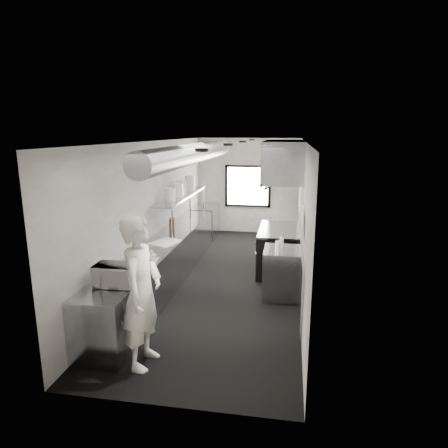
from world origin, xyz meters
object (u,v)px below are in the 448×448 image
at_px(squeeze_bottle_c, 280,244).
at_px(range, 278,250).
at_px(prep_counter, 165,263).
at_px(cutting_board, 165,242).
at_px(squeeze_bottle_a, 279,249).
at_px(squeeze_bottle_d, 282,242).
at_px(pass_shelf, 182,196).
at_px(knife_block, 172,224).
at_px(deli_tub_a, 107,277).
at_px(far_work_table, 205,222).
at_px(line_cook, 142,293).
at_px(squeeze_bottle_b, 277,246).
at_px(exhaust_hood, 284,161).
at_px(plate_stack_d, 190,183).
at_px(squeeze_bottle_e, 281,240).
at_px(plate_stack_a, 170,194).
at_px(bottle_station, 281,273).
at_px(plate_stack_b, 178,190).
at_px(deli_tub_b, 115,268).
at_px(microwave, 115,275).
at_px(plate_stack_c, 182,187).
at_px(small_plate, 151,255).

bearing_deg(squeeze_bottle_c, range, 92.80).
xyz_separation_m(prep_counter, cutting_board, (0.06, -0.13, 0.46)).
bearing_deg(squeeze_bottle_a, squeeze_bottle_d, 84.52).
height_order(pass_shelf, squeeze_bottle_c, pass_shelf).
bearing_deg(knife_block, deli_tub_a, -102.84).
bearing_deg(far_work_table, line_cook, -84.67).
bearing_deg(squeeze_bottle_b, prep_counter, 170.49).
xyz_separation_m(exhaust_hood, range, (-0.06, 0.00, -1.92)).
distance_m(prep_counter, cutting_board, 0.48).
height_order(plate_stack_d, squeeze_bottle_c, plate_stack_d).
distance_m(squeeze_bottle_d, squeeze_bottle_e, 0.16).
height_order(line_cook, squeeze_bottle_d, line_cook).
bearing_deg(plate_stack_a, exhaust_hood, 11.34).
bearing_deg(prep_counter, pass_shelf, 91.56).
relative_size(bottle_station, squeeze_bottle_e, 5.58).
relative_size(deli_tub_a, squeeze_bottle_e, 0.95).
relative_size(plate_stack_b, squeeze_bottle_d, 1.66).
bearing_deg(squeeze_bottle_d, squeeze_bottle_b, -103.02).
distance_m(bottle_station, deli_tub_b, 2.99).
xyz_separation_m(squeeze_bottle_a, squeeze_bottle_b, (-0.04, 0.11, 0.01)).
xyz_separation_m(microwave, knife_block, (-0.15, 3.19, -0.03)).
distance_m(range, bottle_station, 1.40).
bearing_deg(deli_tub_b, range, 51.39).
relative_size(microwave, deli_tub_a, 3.30).
xyz_separation_m(deli_tub_a, plate_stack_c, (0.07, 3.76, 0.78)).
bearing_deg(squeeze_bottle_b, exhaust_hood, 88.69).
bearing_deg(deli_tub_b, line_cook, -50.04).
distance_m(bottle_station, squeeze_bottle_b, 0.58).
bearing_deg(far_work_table, squeeze_bottle_b, -61.49).
bearing_deg(bottle_station, squeeze_bottle_b, -117.65).
bearing_deg(cutting_board, squeeze_bottle_d, 2.59).
distance_m(plate_stack_a, plate_stack_d, 1.47).
distance_m(exhaust_hood, cutting_board, 2.96).
height_order(exhaust_hood, far_work_table, exhaust_hood).
xyz_separation_m(bottle_station, deli_tub_b, (-2.49, -1.58, 0.49)).
relative_size(plate_stack_b, plate_stack_d, 0.79).
height_order(small_plate, plate_stack_b, plate_stack_b).
height_order(microwave, squeeze_bottle_d, microwave).
bearing_deg(prep_counter, exhaust_hood, 28.11).
bearing_deg(plate_stack_d, pass_shelf, -91.31).
height_order(deli_tub_a, knife_block, knife_block).
distance_m(cutting_board, squeeze_bottle_c, 2.19).
xyz_separation_m(cutting_board, plate_stack_c, (-0.12, 1.69, 0.82)).
distance_m(small_plate, plate_stack_a, 1.87).
bearing_deg(far_work_table, exhaust_hood, -48.06).
height_order(plate_stack_c, squeeze_bottle_d, plate_stack_c).
bearing_deg(squeeze_bottle_e, plate_stack_c, 148.43).
height_order(knife_block, plate_stack_b, plate_stack_b).
bearing_deg(small_plate, squeeze_bottle_c, 19.91).
bearing_deg(far_work_table, plate_stack_b, -90.83).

